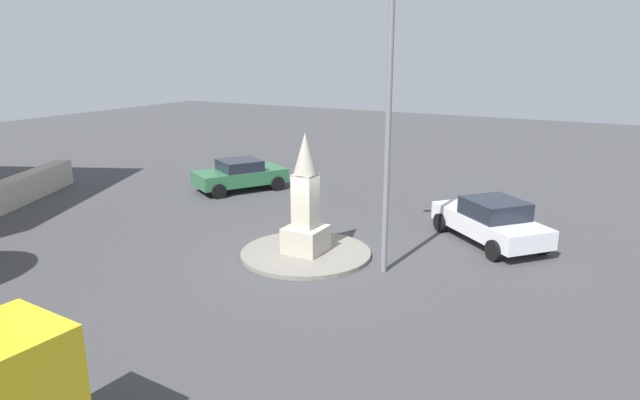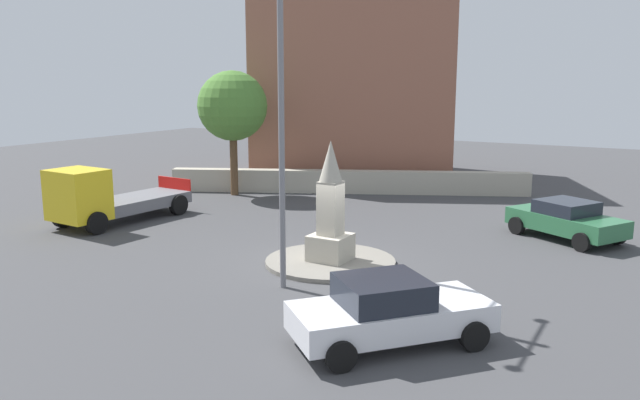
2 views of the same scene
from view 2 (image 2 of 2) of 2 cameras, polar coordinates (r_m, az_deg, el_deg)
name	(u,v)px [view 2 (image 2 of 2)]	position (r m, az deg, el deg)	size (l,w,h in m)	color
ground_plane	(330,264)	(19.59, 0.94, -5.74)	(80.00, 80.00, 0.00)	#424244
traffic_island	(330,262)	(19.57, 0.94, -5.55)	(4.00, 4.00, 0.13)	gray
monument	(331,213)	(19.19, 0.95, -1.21)	(1.15, 1.15, 3.67)	#B2AA99
streetlamp	(281,101)	(16.57, -3.52, 8.89)	(3.12, 0.28, 8.36)	slate
car_green_far_side	(566,219)	(23.97, 21.23, -1.62)	(3.57, 4.35, 1.38)	#2D6B42
car_white_approaching	(389,311)	(13.74, 6.22, -9.88)	(4.37, 4.14, 1.48)	silver
truck_yellow_parked_right	(105,198)	(25.84, -18.80, 0.14)	(5.77, 2.61, 2.30)	yellow
stone_boundary_wall	(348,182)	(31.47, 2.53, 1.65)	(17.64, 0.70, 1.12)	#B2AA99
corner_building	(353,92)	(36.90, 2.99, 9.69)	(10.58, 8.67, 9.68)	#935B47
tree_near_wall	(232,106)	(30.82, -7.87, 8.33)	(3.34, 3.34, 5.98)	brown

